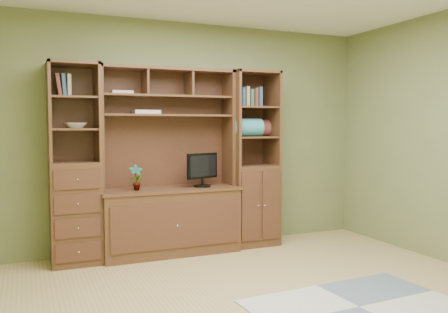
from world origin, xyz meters
name	(u,v)px	position (x,y,z in m)	size (l,w,h in m)	color
room	(269,141)	(0.00, 0.00, 1.30)	(4.60, 4.10, 2.64)	tan
center_hutch	(170,161)	(-0.28, 1.73, 1.02)	(1.54, 0.53, 2.05)	#4A2C19
left_tower	(75,164)	(-1.28, 1.77, 1.02)	(0.50, 0.45, 2.05)	#4A2C19
right_tower	(252,159)	(0.74, 1.77, 1.02)	(0.55, 0.45, 2.05)	#4A2C19
rug	(359,307)	(0.62, -0.36, 0.01)	(1.63, 1.09, 0.01)	#929797
monitor	(202,164)	(0.08, 1.70, 0.99)	(0.43, 0.19, 0.52)	black
orchid	(136,177)	(-0.67, 1.70, 0.87)	(0.15, 0.10, 0.28)	#A85C39
magazines	(146,112)	(-0.52, 1.82, 1.56)	(0.28, 0.20, 0.04)	beige
bowl	(76,126)	(-1.26, 1.77, 1.42)	(0.22, 0.22, 0.05)	beige
blanket_teal	(247,128)	(0.64, 1.73, 1.39)	(0.36, 0.21, 0.21)	teal
blanket_red	(255,128)	(0.81, 1.85, 1.39)	(0.35, 0.20, 0.20)	brown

